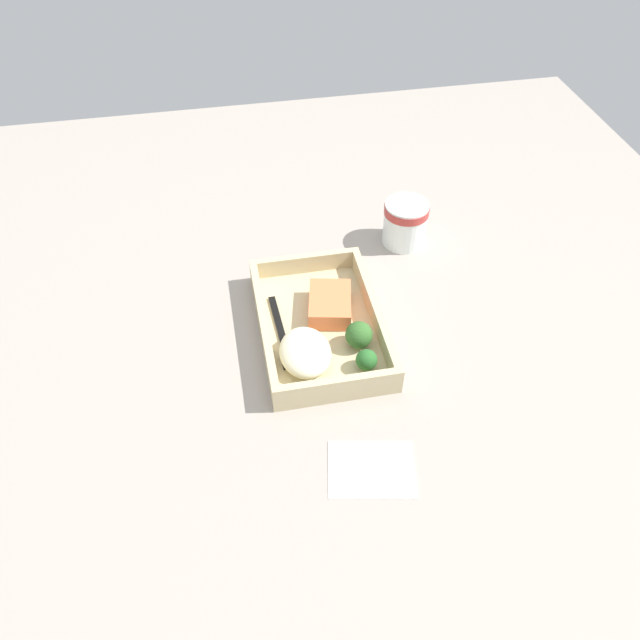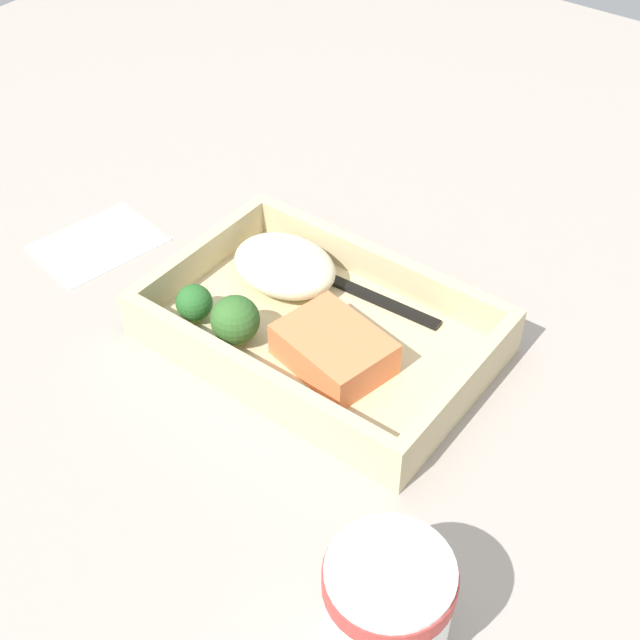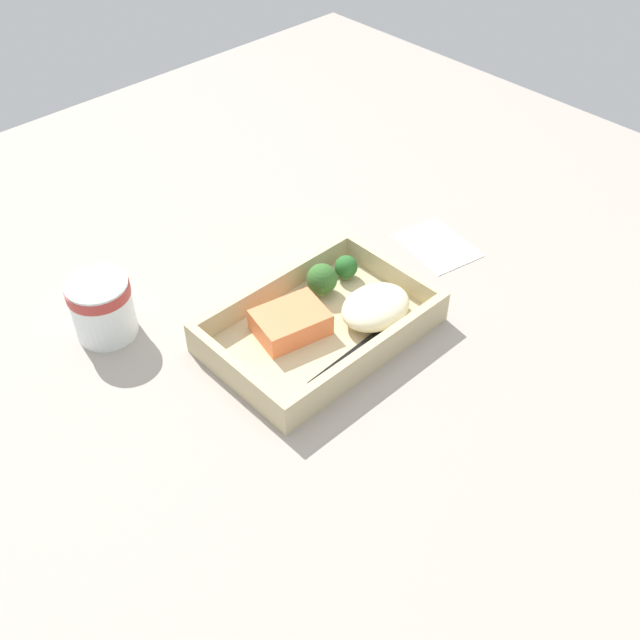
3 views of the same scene
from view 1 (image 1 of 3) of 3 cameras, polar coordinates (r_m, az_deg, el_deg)
name	(u,v)px [view 1 (image 1 of 3)]	position (r cm, az deg, el deg)	size (l,w,h in cm)	color
ground_plane	(320,336)	(101.48, 0.00, -1.46)	(160.00, 160.00, 2.00)	#A0958B
takeout_tray	(320,329)	(100.31, 0.00, -0.84)	(28.91, 19.11, 1.20)	#C6B589
tray_rim	(320,319)	(98.65, 0.00, 0.09)	(28.91, 19.11, 3.42)	#C6B589
salmon_fillet	(330,304)	(101.22, 0.92, 1.44)	(9.04, 6.73, 3.17)	#F57B48
mashed_potatoes	(305,352)	(93.57, -1.36, -2.98)	(10.06, 7.81, 3.89)	#EDE6BE
broccoli_floret_1	(366,360)	(92.91, 4.27, -3.68)	(3.25, 3.25, 3.54)	#7F9D55
broccoli_floret_2	(359,335)	(95.54, 3.57, -1.39)	(4.24, 4.24, 4.55)	#84AF5E
fork	(282,336)	(98.38, -3.50, -1.44)	(15.86, 2.40, 0.44)	black
paper_cup	(405,221)	(116.18, 7.81, 8.94)	(8.15, 8.15, 8.38)	white
receipt_slip	(372,469)	(85.59, 4.73, -13.42)	(8.72, 11.53, 0.24)	white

